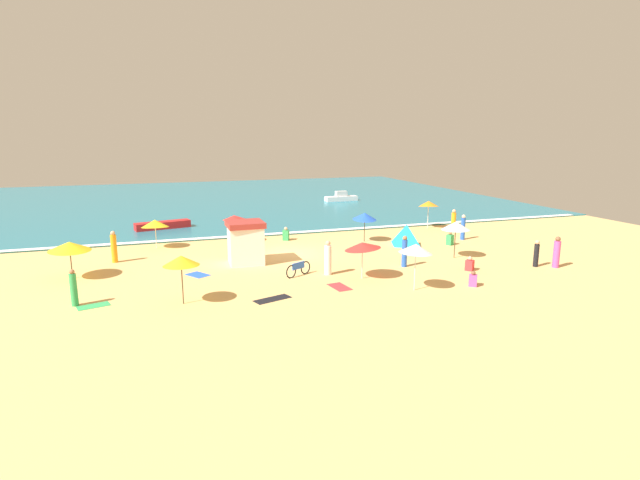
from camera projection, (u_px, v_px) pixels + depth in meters
name	position (u px, v px, depth m)	size (l,w,h in m)	color
ground_plane	(292.00, 254.00, 31.76)	(60.00, 60.00, 0.00)	#E5B26B
ocean_water	(227.00, 199.00, 57.69)	(60.00, 44.00, 0.10)	teal
wave_breaker_foam	(269.00, 234.00, 37.57)	(57.00, 0.70, 0.01)	white
lifeguard_cabana	(246.00, 242.00, 29.26)	(2.08, 2.00, 2.49)	white
beach_umbrella_0	(456.00, 226.00, 30.41)	(2.42, 2.42, 2.25)	#4C3823
beach_umbrella_1	(429.00, 204.00, 39.93)	(1.99, 2.02, 2.30)	silver
beach_umbrella_2	(181.00, 261.00, 22.12)	(1.72, 1.73, 2.24)	#4C3823
beach_umbrella_3	(234.00, 217.00, 34.82)	(1.97, 1.98, 1.96)	silver
beach_umbrella_4	(365.00, 216.00, 35.09)	(1.69, 1.73, 2.11)	#4C3823
beach_umbrella_5	(416.00, 249.00, 24.05)	(1.83, 1.81, 2.35)	silver
beach_umbrella_6	(155.00, 223.00, 33.08)	(1.99, 2.03, 1.99)	silver
beach_umbrella_7	(362.00, 246.00, 26.08)	(2.60, 2.59, 2.05)	silver
beach_umbrella_8	(69.00, 246.00, 26.09)	(2.97, 2.97, 2.02)	#4C3823
beach_tent	(406.00, 235.00, 34.14)	(2.19, 2.41, 1.44)	#1999D8
parked_bicycle	(298.00, 269.00, 26.89)	(1.61, 0.95, 0.76)	black
beachgoer_0	(74.00, 289.00, 22.11)	(0.34, 0.34, 1.66)	green
beachgoer_1	(454.00, 221.00, 38.95)	(0.49, 0.49, 1.73)	orange
beachgoer_2	(463.00, 228.00, 35.92)	(0.32, 0.32, 1.81)	blue
beachgoer_3	(114.00, 247.00, 29.56)	(0.47, 0.47, 1.89)	orange
beachgoer_4	(404.00, 252.00, 28.62)	(0.39, 0.39, 1.80)	blue
beachgoer_5	(328.00, 259.00, 26.99)	(0.54, 0.54, 1.87)	white
beachgoer_6	(557.00, 253.00, 28.45)	(0.50, 0.50, 1.79)	#D84CA5
beachgoer_7	(450.00, 239.00, 34.26)	(0.52, 0.52, 0.93)	green
beachgoer_8	(473.00, 280.00, 25.07)	(0.54, 0.54, 0.78)	#D84CA5
beachgoer_9	(470.00, 264.00, 27.92)	(0.57, 0.57, 0.81)	red
beachgoer_10	(536.00, 254.00, 28.64)	(0.33, 0.33, 1.55)	black
beachgoer_11	(286.00, 235.00, 35.78)	(0.56, 0.56, 0.96)	green
beach_towel_0	(340.00, 287.00, 24.96)	(0.95, 1.49, 0.01)	red
beach_towel_1	(273.00, 299.00, 23.13)	(1.88, 1.19, 0.01)	black
beach_towel_2	(93.00, 306.00, 22.21)	(1.49, 1.05, 0.01)	green
beach_towel_3	(198.00, 275.00, 27.10)	(1.38, 1.51, 0.01)	blue
small_boat_0	(341.00, 198.00, 55.88)	(3.68, 1.12, 1.09)	white
small_boat_1	(163.00, 225.00, 39.63)	(4.34, 1.93, 0.56)	red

